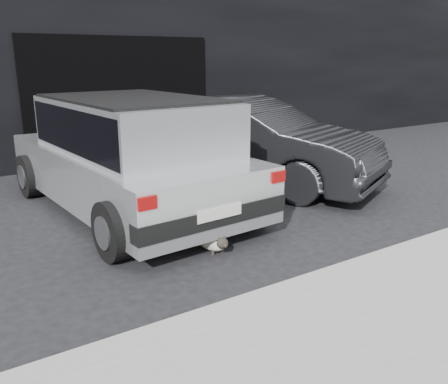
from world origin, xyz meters
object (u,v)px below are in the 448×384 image
silver_hatchback (130,150)px  cat_siamese (213,242)px  cat_white (197,219)px

silver_hatchback → cat_siamese: size_ratio=6.30×
silver_hatchback → cat_white: silver_hatchback is taller
cat_siamese → cat_white: size_ratio=0.85×
silver_hatchback → cat_white: 1.56m
silver_hatchback → cat_white: (0.30, -1.35, -0.71)m
silver_hatchback → cat_siamese: (0.18, -1.93, -0.79)m
silver_hatchback → cat_white: bearing=-81.5°
silver_hatchback → cat_siamese: bearing=-88.8°
cat_siamese → cat_white: (0.13, 0.58, 0.08)m
cat_siamese → cat_white: 0.60m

